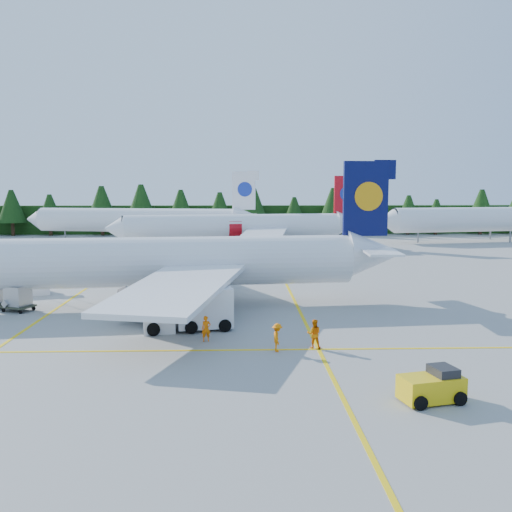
{
  "coord_description": "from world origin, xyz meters",
  "views": [
    {
      "loc": [
        1.03,
        -40.19,
        10.03
      ],
      "look_at": [
        2.73,
        13.23,
        3.5
      ],
      "focal_mm": 40.0,
      "sensor_mm": 36.0,
      "label": 1
    }
  ],
  "objects_px": {
    "airstairs": "(24,285)",
    "service_truck": "(188,309)",
    "airliner_navy": "(132,263)",
    "baggage_tug": "(433,386)",
    "airliner_red": "(230,227)"
  },
  "relations": [
    {
      "from": "airstairs",
      "to": "service_truck",
      "type": "height_order",
      "value": "airstairs"
    },
    {
      "from": "airliner_navy",
      "to": "baggage_tug",
      "type": "xyz_separation_m",
      "value": [
        17.91,
        -21.91,
        -2.92
      ]
    },
    {
      "from": "airliner_navy",
      "to": "airliner_red",
      "type": "distance_m",
      "value": 44.01
    },
    {
      "from": "airliner_navy",
      "to": "airliner_red",
      "type": "height_order",
      "value": "airliner_navy"
    },
    {
      "from": "airliner_navy",
      "to": "airstairs",
      "type": "relative_size",
      "value": 6.18
    },
    {
      "from": "airliner_navy",
      "to": "baggage_tug",
      "type": "bearing_deg",
      "value": -56.23
    },
    {
      "from": "airliner_red",
      "to": "baggage_tug",
      "type": "distance_m",
      "value": 66.16
    },
    {
      "from": "airstairs",
      "to": "baggage_tug",
      "type": "bearing_deg",
      "value": -63.24
    },
    {
      "from": "airstairs",
      "to": "airliner_navy",
      "type": "bearing_deg",
      "value": -47.2
    },
    {
      "from": "airliner_navy",
      "to": "service_truck",
      "type": "height_order",
      "value": "airliner_navy"
    },
    {
      "from": "airliner_red",
      "to": "baggage_tug",
      "type": "relative_size",
      "value": 12.77
    },
    {
      "from": "service_truck",
      "to": "airliner_red",
      "type": "bearing_deg",
      "value": 76.66
    },
    {
      "from": "service_truck",
      "to": "airstairs",
      "type": "bearing_deg",
      "value": 129.05
    },
    {
      "from": "service_truck",
      "to": "baggage_tug",
      "type": "bearing_deg",
      "value": -58.68
    },
    {
      "from": "baggage_tug",
      "to": "airstairs",
      "type": "bearing_deg",
      "value": 122.7
    }
  ]
}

